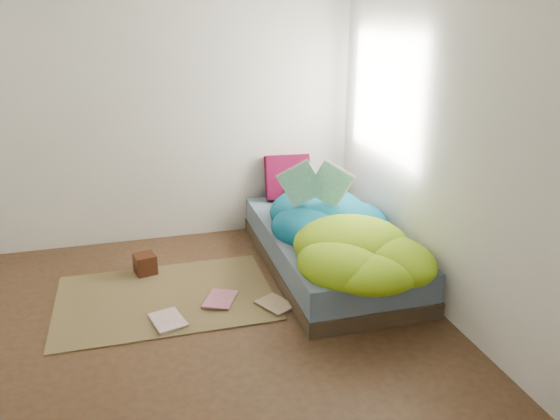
{
  "coord_description": "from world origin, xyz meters",
  "views": [
    {
      "loc": [
        -0.29,
        -3.19,
        2.06
      ],
      "look_at": [
        0.81,
        0.75,
        0.55
      ],
      "focal_mm": 35.0,
      "sensor_mm": 36.0,
      "label": 1
    }
  ],
  "objects_px": {
    "pillow_magenta": "(288,177)",
    "floor_book_b": "(207,298)",
    "wooden_box": "(145,264)",
    "open_book": "(316,173)",
    "bed": "(328,249)",
    "floor_book_a": "(153,325)"
  },
  "relations": [
    {
      "from": "open_book",
      "to": "floor_book_a",
      "type": "xyz_separation_m",
      "value": [
        -1.37,
        -0.61,
        -0.81
      ]
    },
    {
      "from": "floor_book_b",
      "to": "wooden_box",
      "type": "bearing_deg",
      "value": 151.6
    },
    {
      "from": "bed",
      "to": "wooden_box",
      "type": "distance_m",
      "value": 1.52
    },
    {
      "from": "bed",
      "to": "pillow_magenta",
      "type": "xyz_separation_m",
      "value": [
        -0.1,
        0.88,
        0.38
      ]
    },
    {
      "from": "open_book",
      "to": "floor_book_b",
      "type": "height_order",
      "value": "open_book"
    },
    {
      "from": "bed",
      "to": "pillow_magenta",
      "type": "height_order",
      "value": "pillow_magenta"
    },
    {
      "from": "bed",
      "to": "floor_book_b",
      "type": "height_order",
      "value": "bed"
    },
    {
      "from": "wooden_box",
      "to": "open_book",
      "type": "bearing_deg",
      "value": -9.42
    },
    {
      "from": "bed",
      "to": "floor_book_a",
      "type": "relative_size",
      "value": 7.14
    },
    {
      "from": "wooden_box",
      "to": "floor_book_b",
      "type": "height_order",
      "value": "wooden_box"
    },
    {
      "from": "pillow_magenta",
      "to": "open_book",
      "type": "height_order",
      "value": "open_book"
    },
    {
      "from": "pillow_magenta",
      "to": "floor_book_b",
      "type": "bearing_deg",
      "value": -124.6
    },
    {
      "from": "pillow_magenta",
      "to": "floor_book_b",
      "type": "xyz_separation_m",
      "value": [
        -0.97,
        -1.18,
        -0.52
      ]
    },
    {
      "from": "floor_book_a",
      "to": "bed",
      "type": "bearing_deg",
      "value": 5.81
    },
    {
      "from": "bed",
      "to": "pillow_magenta",
      "type": "relative_size",
      "value": 4.76
    },
    {
      "from": "floor_book_b",
      "to": "bed",
      "type": "bearing_deg",
      "value": 41.73
    },
    {
      "from": "pillow_magenta",
      "to": "wooden_box",
      "type": "distance_m",
      "value": 1.58
    },
    {
      "from": "open_book",
      "to": "floor_book_b",
      "type": "distance_m",
      "value": 1.31
    },
    {
      "from": "pillow_magenta",
      "to": "floor_book_b",
      "type": "distance_m",
      "value": 1.62
    },
    {
      "from": "open_book",
      "to": "pillow_magenta",
      "type": "bearing_deg",
      "value": 107.24
    },
    {
      "from": "bed",
      "to": "open_book",
      "type": "relative_size",
      "value": 4.09
    },
    {
      "from": "floor_book_b",
      "to": "open_book",
      "type": "bearing_deg",
      "value": 46.02
    }
  ]
}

